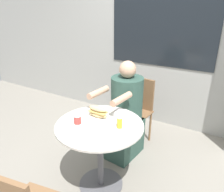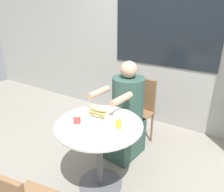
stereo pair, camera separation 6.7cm
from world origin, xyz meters
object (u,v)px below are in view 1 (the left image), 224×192
Objects in this scene: sandwich_on_plate at (98,113)px; drink_cup at (77,119)px; cafe_table at (100,141)px; seated_diner at (125,117)px; condiment_bottle at (120,122)px; diner_chair at (138,105)px.

sandwich_on_plate is 0.21m from drink_cup.
cafe_table is 0.70× the size of seated_diner.
sandwich_on_plate is (-0.03, -0.51, 0.27)m from seated_diner.
sandwich_on_plate is 2.65× the size of drink_cup.
condiment_bottle is (0.19, 0.04, 0.25)m from cafe_table.
diner_chair is 1.08m from drink_cup.
diner_chair is 10.17× the size of drink_cup.
drink_cup reaches higher than cafe_table.
cafe_table is at bearing 98.17° from diner_chair.
seated_diner reaches higher than sandwich_on_plate.
condiment_bottle is at bearing 19.06° from drink_cup.
diner_chair is at bearing -86.21° from seated_diner.
cafe_table is 0.31m from drink_cup.
diner_chair is at bearing 92.14° from cafe_table.
condiment_bottle is at bearing 11.98° from cafe_table.
seated_diner is at bearing 78.97° from drink_cup.
cafe_table is 6.55× the size of condiment_bottle.
condiment_bottle is (0.22, -0.92, 0.26)m from diner_chair.
cafe_table is at bearing 100.68° from seated_diner.
condiment_bottle is (0.24, -0.57, 0.28)m from seated_diner.
condiment_bottle is (0.37, 0.13, 0.02)m from drink_cup.
seated_diner reaches higher than cafe_table.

